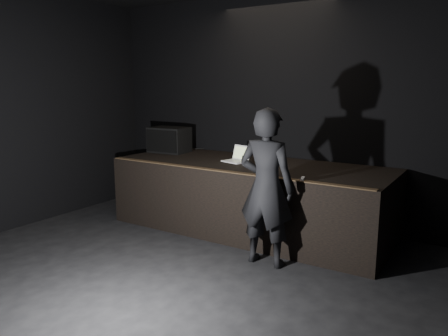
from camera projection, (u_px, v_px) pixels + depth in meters
ground at (112, 307)px, 4.23m from camera, size 7.00×7.00×0.00m
room_walls at (101, 96)px, 3.85m from camera, size 6.10×7.10×3.52m
stage_riser at (250, 197)px, 6.39m from camera, size 4.00×1.50×1.00m
riser_lip at (224, 171)px, 5.71m from camera, size 3.92×0.10×0.01m
stage_monitor at (169, 140)px, 7.30m from camera, size 0.66×0.51×0.42m
cable at (185, 149)px, 7.65m from camera, size 0.79×0.55×0.02m
laptop at (238, 157)px, 6.43m from camera, size 0.40×0.38×0.23m
beer_can at (244, 161)px, 6.09m from camera, size 0.06×0.06×0.14m
plastic_cup at (250, 159)px, 6.38m from camera, size 0.08×0.08×0.10m
wii_remote at (303, 179)px, 5.18m from camera, size 0.08×0.17×0.03m
person at (266, 188)px, 5.09m from camera, size 0.70×0.47×1.87m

